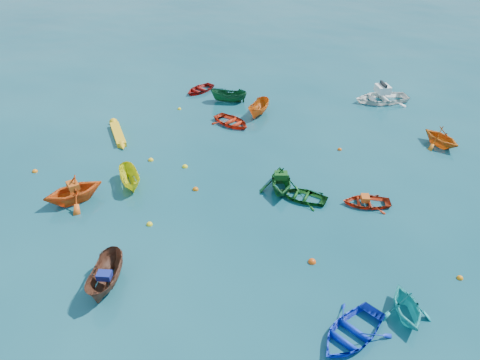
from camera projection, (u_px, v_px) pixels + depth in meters
The scene contains 29 objects.
ground at pixel (185, 229), 24.51m from camera, with size 160.00×160.00×0.00m, color #0B404F.
sampan_brown_mid at pixel (108, 286), 21.11m from camera, with size 1.21×3.22×1.25m, color brown.
dinghy_blue_se at pixel (351, 336), 18.79m from camera, with size 2.43×3.40×0.70m, color #102EC9.
dinghy_orange_w at pixel (76, 201), 26.60m from camera, with size 2.82×3.27×1.72m, color #EF5C16.
sampan_yellow_mid at pixel (131, 185), 27.97m from camera, with size 1.08×2.88×1.11m, color yellow.
dinghy_green_e at pixel (303, 199), 26.81m from camera, with size 1.96×2.74×0.57m, color #104814.
dinghy_cyan_se at pixel (405, 315), 19.68m from camera, with size 2.12×2.46×1.30m, color #1CB3B2.
dinghy_red_nw at pixel (232, 124), 34.82m from camera, with size 2.24×3.13×0.65m, color red.
sampan_orange_n at pixel (259, 115), 36.25m from camera, with size 1.14×3.01×1.17m, color #D56014.
dinghy_green_n at pixel (280, 190), 27.54m from camera, with size 2.51×2.91×1.53m, color #145721.
dinghy_red_ne at pixel (366, 204), 26.34m from camera, with size 1.89×2.64×0.55m, color #B2290E.
dinghy_red_far at pixel (200, 91), 40.14m from camera, with size 2.06×2.89×0.60m, color #9E110D.
dinghy_orange_far at pixel (439, 145), 32.10m from camera, with size 2.40×2.79×1.47m, color orange.
sampan_green_far at pixel (229, 102), 38.30m from camera, with size 1.12×2.96×1.15m, color #104725.
kayak_yellow at pixel (118, 136), 33.22m from camera, with size 0.63×4.20×0.43m, color yellow, non-canonical shape.
motorboat_white at pixel (381, 101), 38.38m from camera, with size 3.14×4.39×1.51m, color white.
tarp_blue_a at pixel (104, 275), 20.56m from camera, with size 0.62×0.47×0.30m, color navy.
tarp_orange_a at pixel (73, 186), 26.05m from camera, with size 0.74×0.56×0.36m, color #C44F14.
tarp_green_b at pixel (281, 176), 27.10m from camera, with size 0.75×0.57×0.36m, color #134D16.
tarp_orange_b at pixel (365, 198), 26.12m from camera, with size 0.60×0.45×0.29m, color #DB5316.
buoy_or_a at pixel (35, 172), 29.23m from camera, with size 0.34×0.34×0.34m, color orange.
buoy_ye_a at pixel (150, 225), 24.79m from camera, with size 0.34×0.34×0.34m, color yellow.
buoy_or_b at pixel (312, 262), 22.39m from camera, with size 0.39×0.39×0.39m, color #DF490C.
buoy_ye_b at pixel (151, 160), 30.40m from camera, with size 0.36×0.36×0.36m, color yellow.
buoy_or_c at pixel (195, 190), 27.56m from camera, with size 0.36×0.36×0.36m, color #D7650B.
buoy_ye_c at pixel (185, 167), 29.70m from camera, with size 0.36×0.36×0.36m, color yellow.
buoy_or_d at pixel (460, 278), 21.49m from camera, with size 0.30×0.30×0.30m, color orange.
buoy_ye_d at pixel (179, 109), 37.07m from camera, with size 0.29×0.29×0.29m, color yellow.
buoy_or_e at pixel (340, 150), 31.57m from camera, with size 0.29×0.29×0.29m, color #DD560C.
Camera 1 is at (13.48, -13.90, 15.52)m, focal length 35.00 mm.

